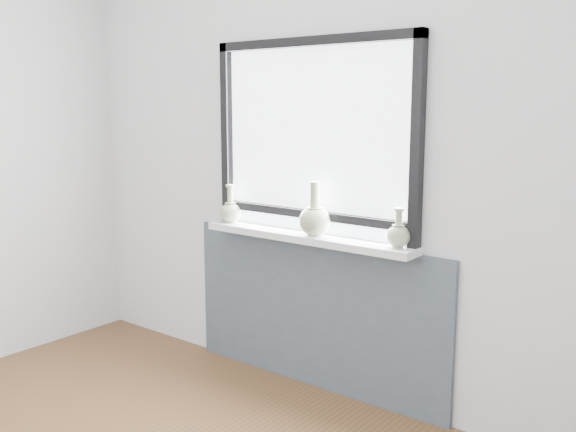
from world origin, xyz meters
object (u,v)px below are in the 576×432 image
Objects in this scene: vase_b at (315,219)px; vase_c at (398,234)px; vase_a at (231,211)px; windowsill at (306,237)px.

vase_c is at bearing 2.64° from vase_b.
vase_b reaches higher than vase_c.
vase_b is at bearing -177.36° from vase_c.
vase_a is at bearing 178.92° from vase_b.
windowsill is 4.51× the size of vase_b.
vase_a is 1.12m from vase_c.
vase_b reaches higher than vase_a.
vase_a is at bearing -179.88° from windowsill.
vase_b is at bearing -11.04° from windowsill.
vase_a is 0.63m from vase_b.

